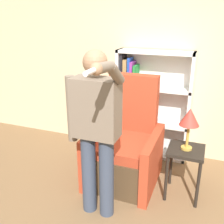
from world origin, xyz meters
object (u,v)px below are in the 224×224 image
(side_table, at_px, (185,159))
(person_standing, at_px, (96,127))
(armchair, at_px, (126,150))
(table_lamp, at_px, (190,119))
(bookcase, at_px, (145,105))

(side_table, bearing_deg, person_standing, -142.84)
(armchair, distance_m, table_lamp, 0.94)
(armchair, xyz_separation_m, side_table, (0.74, -0.11, 0.09))
(armchair, height_order, table_lamp, armchair)
(bookcase, xyz_separation_m, table_lamp, (0.69, -0.86, 0.20))
(person_standing, height_order, table_lamp, person_standing)
(bookcase, relative_size, person_standing, 0.90)
(person_standing, distance_m, table_lamp, 1.02)
(person_standing, relative_size, table_lamp, 3.61)
(armchair, bearing_deg, side_table, -8.15)
(bookcase, relative_size, table_lamp, 3.26)
(armchair, relative_size, side_table, 2.16)
(bookcase, distance_m, person_standing, 1.50)
(side_table, bearing_deg, table_lamp, 116.57)
(bookcase, bearing_deg, armchair, -93.39)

